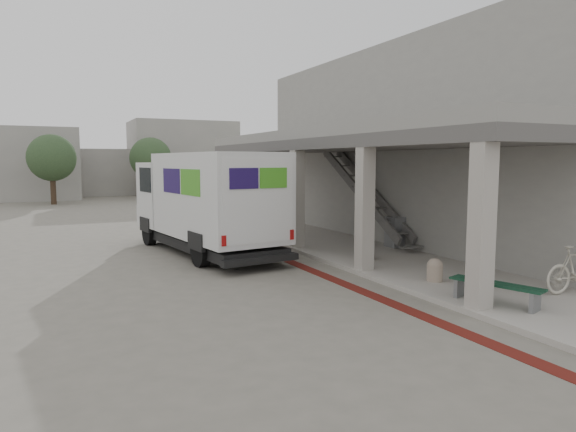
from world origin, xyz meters
TOP-DOWN VIEW (x-y plane):
  - ground at (0.00, 0.00)m, footprint 120.00×120.00m
  - bike_lane_stripe at (1.00, 2.00)m, footprint 0.35×40.00m
  - sidewalk at (4.00, 0.00)m, footprint 4.40×28.00m
  - transit_building at (6.83, 4.50)m, footprint 7.60×17.00m
  - distant_backdrop at (-2.84, 35.89)m, footprint 28.00×10.00m
  - tree_left at (-5.00, 28.00)m, footprint 3.20×3.20m
  - tree_mid at (2.00, 30.00)m, footprint 3.20×3.20m
  - tree_right at (10.00, 29.00)m, footprint 3.20×3.20m
  - fedex_truck at (-0.83, 5.29)m, footprint 3.27×7.77m
  - bench at (2.60, -3.45)m, footprint 0.95×1.87m
  - bollard_near at (2.85, -1.39)m, footprint 0.37×0.37m
  - bollard_far at (2.90, 1.58)m, footprint 0.43×0.43m
  - utility_cabinet at (5.00, 3.01)m, footprint 0.47×0.62m

SIDE VIEW (x-z plane):
  - ground at x=0.00m, z-range 0.00..0.00m
  - bike_lane_stripe at x=1.00m, z-range 0.00..0.01m
  - sidewalk at x=4.00m, z-range 0.00..0.12m
  - bollard_near at x=2.85m, z-range 0.12..0.67m
  - bench at x=2.60m, z-range 0.21..0.64m
  - bollard_far at x=2.90m, z-range 0.12..0.77m
  - utility_cabinet at x=5.00m, z-range 0.12..1.13m
  - fedex_truck at x=-0.83m, z-range 0.10..3.32m
  - distant_backdrop at x=-2.84m, z-range -0.55..5.95m
  - tree_left at x=-5.00m, z-range 0.78..5.58m
  - tree_mid at x=2.00m, z-range 0.78..5.58m
  - tree_right at x=10.00m, z-range 0.78..5.58m
  - transit_building at x=6.83m, z-range -0.10..6.90m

